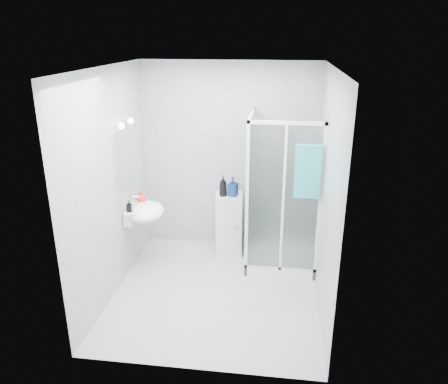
# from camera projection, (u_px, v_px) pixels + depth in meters

# --- Properties ---
(room) EXTENTS (2.40, 2.60, 2.60)m
(room) POSITION_uv_depth(u_px,v_px,m) (215.00, 190.00, 4.80)
(room) COLOR silver
(room) RESTS_ON ground
(shower_enclosure) EXTENTS (0.90, 0.95, 2.00)m
(shower_enclosure) POSITION_uv_depth(u_px,v_px,m) (275.00, 234.00, 5.72)
(shower_enclosure) COLOR white
(shower_enclosure) RESTS_ON ground
(wall_basin) EXTENTS (0.46, 0.56, 0.35)m
(wall_basin) POSITION_uv_depth(u_px,v_px,m) (144.00, 212.00, 5.51)
(wall_basin) COLOR white
(wall_basin) RESTS_ON ground
(mirror) EXTENTS (0.02, 0.60, 0.70)m
(mirror) POSITION_uv_depth(u_px,v_px,m) (124.00, 158.00, 5.29)
(mirror) COLOR white
(mirror) RESTS_ON room
(vanity_lights) EXTENTS (0.10, 0.40, 0.08)m
(vanity_lights) POSITION_uv_depth(u_px,v_px,m) (126.00, 123.00, 5.14)
(vanity_lights) COLOR silver
(vanity_lights) RESTS_ON room
(wall_hooks) EXTENTS (0.23, 0.06, 0.03)m
(wall_hooks) POSITION_uv_depth(u_px,v_px,m) (211.00, 135.00, 5.88)
(wall_hooks) COLOR silver
(wall_hooks) RESTS_ON room
(storage_cabinet) EXTENTS (0.39, 0.40, 0.86)m
(storage_cabinet) POSITION_uv_depth(u_px,v_px,m) (229.00, 224.00, 6.05)
(storage_cabinet) COLOR silver
(storage_cabinet) RESTS_ON ground
(hand_towel) EXTENTS (0.30, 0.04, 0.64)m
(hand_towel) POSITION_uv_depth(u_px,v_px,m) (308.00, 170.00, 4.96)
(hand_towel) COLOR teal
(hand_towel) RESTS_ON shower_enclosure
(shampoo_bottle_a) EXTENTS (0.11, 0.11, 0.28)m
(shampoo_bottle_a) POSITION_uv_depth(u_px,v_px,m) (223.00, 186.00, 5.81)
(shampoo_bottle_a) COLOR black
(shampoo_bottle_a) RESTS_ON storage_cabinet
(shampoo_bottle_b) EXTENTS (0.14, 0.15, 0.26)m
(shampoo_bottle_b) POSITION_uv_depth(u_px,v_px,m) (233.00, 187.00, 5.82)
(shampoo_bottle_b) COLOR navy
(shampoo_bottle_b) RESTS_ON storage_cabinet
(soap_dispenser_orange) EXTENTS (0.14, 0.14, 0.16)m
(soap_dispenser_orange) POSITION_uv_depth(u_px,v_px,m) (141.00, 197.00, 5.59)
(soap_dispenser_orange) COLOR red
(soap_dispenser_orange) RESTS_ON wall_basin
(soap_dispenser_black) EXTENTS (0.07, 0.07, 0.14)m
(soap_dispenser_black) POSITION_uv_depth(u_px,v_px,m) (129.00, 206.00, 5.32)
(soap_dispenser_black) COLOR black
(soap_dispenser_black) RESTS_ON wall_basin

